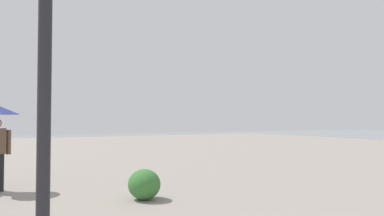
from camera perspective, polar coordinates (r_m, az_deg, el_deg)
lamppost at (r=4.26m, az=-22.03°, el=14.66°), size 0.98×0.28×4.39m
shrub_round at (r=7.89m, az=-7.51°, el=-11.80°), size 0.75×0.68×0.64m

